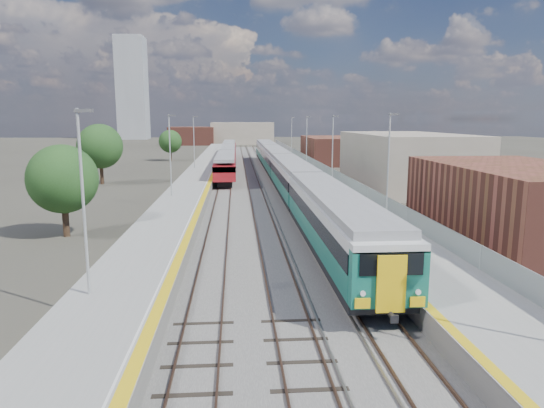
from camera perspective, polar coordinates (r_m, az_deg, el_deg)
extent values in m
plane|color=#47443A|center=(62.11, -0.40, 2.48)|extent=(320.00, 320.00, 0.00)
cube|color=#565451|center=(64.48, -2.55, 2.78)|extent=(10.50, 155.00, 0.06)
cube|color=#4C3323|center=(67.10, -0.02, 3.14)|extent=(0.07, 160.00, 0.14)
cube|color=#4C3323|center=(67.22, 1.20, 3.15)|extent=(0.07, 160.00, 0.14)
cube|color=#4C3323|center=(66.93, -3.02, 3.11)|extent=(0.07, 160.00, 0.14)
cube|color=#4C3323|center=(66.98, -1.78, 3.12)|extent=(0.07, 160.00, 0.14)
cube|color=#4C3323|center=(66.95, -6.02, 3.07)|extent=(0.07, 160.00, 0.14)
cube|color=#4C3323|center=(66.92, -4.78, 3.08)|extent=(0.07, 160.00, 0.14)
cube|color=gray|center=(67.08, -0.31, 3.13)|extent=(0.08, 160.00, 0.10)
cube|color=gray|center=(67.00, -1.50, 3.11)|extent=(0.08, 160.00, 0.10)
cube|color=slate|center=(65.07, 4.07, 3.24)|extent=(4.70, 155.00, 1.00)
cube|color=gray|center=(65.01, 4.08, 3.69)|extent=(4.70, 155.00, 0.03)
cube|color=gold|center=(64.74, 2.24, 3.69)|extent=(0.40, 155.00, 0.01)
cube|color=gray|center=(65.30, 6.00, 4.21)|extent=(0.06, 155.00, 1.20)
cylinder|color=#9EA0A3|center=(35.28, 13.51, 4.28)|extent=(0.12, 0.12, 7.50)
cube|color=#4C4C4F|center=(35.20, 14.15, 10.20)|extent=(0.70, 0.18, 0.14)
cylinder|color=#9EA0A3|center=(54.61, 7.13, 6.40)|extent=(0.12, 0.12, 7.50)
cube|color=#4C4C4F|center=(54.56, 7.48, 10.23)|extent=(0.70, 0.18, 0.14)
cylinder|color=#9EA0A3|center=(74.29, 4.09, 7.38)|extent=(0.12, 0.12, 7.50)
cube|color=#4C4C4F|center=(74.26, 4.32, 10.20)|extent=(0.70, 0.18, 0.14)
cylinder|color=#9EA0A3|center=(94.11, 2.32, 7.94)|extent=(0.12, 0.12, 7.50)
cube|color=#4C4C4F|center=(94.08, 2.49, 10.16)|extent=(0.70, 0.18, 0.14)
cube|color=slate|center=(64.58, -8.60, 3.11)|extent=(4.30, 155.00, 1.00)
cube|color=gray|center=(64.52, -8.62, 3.55)|extent=(4.30, 155.00, 0.03)
cube|color=gold|center=(64.40, -6.93, 3.60)|extent=(0.45, 155.00, 0.01)
cube|color=silver|center=(64.42, -7.24, 3.59)|extent=(0.08, 155.00, 0.01)
cylinder|color=#9EA0A3|center=(20.64, -21.31, -0.01)|extent=(0.12, 0.12, 7.50)
cube|color=#4C4C4F|center=(20.30, -21.28, 10.20)|extent=(0.70, 0.18, 0.14)
cylinder|color=#9EA0A3|center=(45.97, -11.89, 5.61)|extent=(0.12, 0.12, 7.50)
cube|color=#4C4C4F|center=(45.81, -11.74, 10.17)|extent=(0.70, 0.18, 0.14)
cylinder|color=#9EA0A3|center=(71.78, -9.17, 7.19)|extent=(0.12, 0.12, 7.50)
cube|color=#4C4C4F|center=(71.68, -9.05, 10.11)|extent=(0.70, 0.18, 0.14)
cube|color=brown|center=(35.01, 27.00, -0.16)|extent=(9.00, 16.00, 5.20)
cube|color=gray|center=(60.12, 15.38, 4.95)|extent=(11.00, 22.00, 6.40)
cube|color=brown|center=(91.24, 6.62, 6.33)|extent=(8.00, 18.00, 4.80)
cube|color=gray|center=(161.52, -3.53, 8.33)|extent=(20.00, 14.00, 7.00)
cube|color=brown|center=(157.14, -9.40, 7.91)|extent=(14.00, 12.00, 5.60)
cube|color=gray|center=(205.89, -16.11, 12.91)|extent=(11.00, 11.00, 40.00)
cube|color=black|center=(28.87, 7.15, -4.52)|extent=(2.83, 20.29, 0.48)
cube|color=#115B50|center=(28.67, 7.18, -2.91)|extent=(2.93, 20.29, 1.19)
cube|color=black|center=(28.48, 7.22, -1.07)|extent=(3.00, 20.29, 0.81)
cube|color=silver|center=(28.36, 7.25, 0.21)|extent=(2.93, 20.29, 0.50)
cube|color=gray|center=(28.29, 7.27, 1.08)|extent=(2.60, 20.29, 0.42)
cube|color=black|center=(49.03, 2.39, 1.54)|extent=(2.83, 20.29, 0.48)
cube|color=#115B50|center=(48.92, 2.39, 2.51)|extent=(2.93, 20.29, 1.19)
cube|color=black|center=(48.80, 2.40, 3.60)|extent=(3.00, 20.29, 0.81)
cube|color=silver|center=(48.74, 2.41, 4.35)|extent=(2.93, 20.29, 0.50)
cube|color=gray|center=(48.70, 2.41, 4.86)|extent=(2.60, 20.29, 0.42)
cube|color=black|center=(69.57, 0.41, 4.05)|extent=(2.83, 20.29, 0.48)
cube|color=#115B50|center=(69.49, 0.42, 4.73)|extent=(2.93, 20.29, 1.19)
cube|color=black|center=(69.41, 0.42, 5.50)|extent=(3.00, 20.29, 0.81)
cube|color=silver|center=(69.36, 0.42, 6.03)|extent=(2.93, 20.29, 0.50)
cube|color=gray|center=(69.33, 0.42, 6.39)|extent=(2.60, 20.29, 0.42)
cube|color=black|center=(90.22, -0.66, 5.41)|extent=(2.83, 20.29, 0.48)
cube|color=#115B50|center=(90.16, -0.66, 5.94)|extent=(2.93, 20.29, 1.19)
cube|color=black|center=(90.09, -0.66, 6.53)|extent=(3.00, 20.29, 0.81)
cube|color=silver|center=(90.06, -0.66, 6.94)|extent=(2.93, 20.29, 0.50)
cube|color=gray|center=(90.04, -0.66, 7.22)|extent=(2.60, 20.29, 0.42)
cube|color=#115B50|center=(18.82, 13.51, -8.47)|extent=(2.91, 0.62, 2.19)
cube|color=black|center=(18.35, 13.90, -6.93)|extent=(2.39, 0.06, 0.83)
cube|color=yellow|center=(18.51, 13.86, -9.14)|extent=(1.09, 0.10, 2.19)
cube|color=black|center=(64.49, -5.45, 3.11)|extent=(1.79, 15.23, 0.62)
cube|color=maroon|center=(64.33, -5.47, 4.43)|extent=(2.64, 17.92, 1.89)
cube|color=black|center=(64.29, -5.48, 4.85)|extent=(2.70, 17.92, 0.66)
cube|color=gray|center=(64.21, -5.49, 5.69)|extent=(2.36, 17.92, 0.38)
cube|color=black|center=(82.81, -5.20, 4.63)|extent=(1.79, 15.23, 0.62)
cube|color=maroon|center=(82.68, -5.21, 5.66)|extent=(2.64, 17.92, 1.89)
cube|color=black|center=(82.65, -5.22, 5.98)|extent=(2.70, 17.92, 0.66)
cube|color=gray|center=(82.59, -5.23, 6.64)|extent=(2.36, 17.92, 0.38)
cube|color=black|center=(101.16, -5.04, 5.60)|extent=(1.79, 15.23, 0.62)
cube|color=maroon|center=(101.06, -5.05, 6.44)|extent=(2.64, 17.92, 1.89)
cube|color=black|center=(101.03, -5.05, 6.71)|extent=(2.70, 17.92, 0.66)
cube|color=gray|center=(100.98, -5.06, 7.24)|extent=(2.36, 17.92, 0.38)
cylinder|color=#382619|center=(36.61, -23.09, -1.83)|extent=(0.44, 0.44, 2.24)
sphere|color=#214018|center=(36.17, -23.41, 2.72)|extent=(4.73, 4.73, 4.73)
cylinder|color=#382619|center=(64.58, -19.40, 3.38)|extent=(0.44, 0.44, 2.63)
sphere|color=#214018|center=(64.31, -19.57, 6.41)|extent=(5.54, 5.54, 5.54)
cylinder|color=#382619|center=(97.16, -11.83, 5.61)|extent=(0.44, 0.44, 2.10)
sphere|color=#214018|center=(97.00, -11.89, 7.22)|extent=(4.44, 4.44, 4.44)
cylinder|color=#382619|center=(75.25, 14.78, 4.19)|extent=(0.44, 0.44, 1.88)
sphere|color=#214018|center=(75.06, 14.86, 6.05)|extent=(3.97, 3.97, 3.97)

